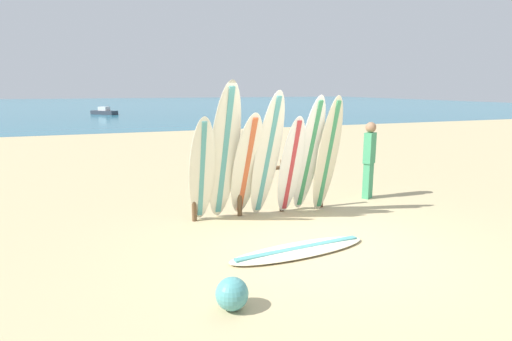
{
  "coord_description": "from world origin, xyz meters",
  "views": [
    {
      "loc": [
        -3.04,
        -5.27,
        2.42
      ],
      "look_at": [
        -0.34,
        2.15,
        0.8
      ],
      "focal_mm": 28.41,
      "sensor_mm": 36.0,
      "label": 1
    }
  ],
  "objects_px": {
    "beachgoer_standing": "(369,157)",
    "surfboard_leaning_left": "(224,153)",
    "surfboard_leaning_center_left": "(246,167)",
    "surfboard_leaning_far_left": "(202,171)",
    "surfboard_leaning_right": "(309,155)",
    "surfboard_leaning_center": "(267,156)",
    "surfboard_leaning_center_right": "(291,166)",
    "surfboard_lying_on_sand": "(299,250)",
    "small_boat_offshore": "(104,112)",
    "beach_ball": "(232,294)",
    "surfboard_leaning_far_right": "(328,156)",
    "surfboard_rack": "(261,181)"
  },
  "relations": [
    {
      "from": "surfboard_leaning_far_left",
      "to": "surfboard_lying_on_sand",
      "type": "distance_m",
      "value": 2.24
    },
    {
      "from": "surfboard_leaning_right",
      "to": "surfboard_lying_on_sand",
      "type": "xyz_separation_m",
      "value": [
        -0.99,
        -1.67,
        -1.12
      ]
    },
    {
      "from": "surfboard_leaning_center_left",
      "to": "surfboard_leaning_center_right",
      "type": "relative_size",
      "value": 1.04
    },
    {
      "from": "beach_ball",
      "to": "small_boat_offshore",
      "type": "bearing_deg",
      "value": 92.28
    },
    {
      "from": "surfboard_leaning_right",
      "to": "beachgoer_standing",
      "type": "distance_m",
      "value": 1.87
    },
    {
      "from": "surfboard_leaning_far_left",
      "to": "surfboard_leaning_center_right",
      "type": "distance_m",
      "value": 1.69
    },
    {
      "from": "small_boat_offshore",
      "to": "surfboard_lying_on_sand",
      "type": "bearing_deg",
      "value": -85.36
    },
    {
      "from": "beachgoer_standing",
      "to": "small_boat_offshore",
      "type": "xyz_separation_m",
      "value": [
        -5.61,
        32.88,
        -0.68
      ]
    },
    {
      "from": "surfboard_leaning_far_left",
      "to": "beachgoer_standing",
      "type": "height_order",
      "value": "surfboard_leaning_far_left"
    },
    {
      "from": "surfboard_leaning_center",
      "to": "small_boat_offshore",
      "type": "relative_size",
      "value": 0.98
    },
    {
      "from": "surfboard_leaning_center_right",
      "to": "small_boat_offshore",
      "type": "distance_m",
      "value": 33.65
    },
    {
      "from": "surfboard_leaning_center_right",
      "to": "surfboard_leaning_right",
      "type": "relative_size",
      "value": 0.84
    },
    {
      "from": "surfboard_leaning_center_left",
      "to": "surfboard_lying_on_sand",
      "type": "height_order",
      "value": "surfboard_leaning_center_left"
    },
    {
      "from": "small_boat_offshore",
      "to": "surfboard_leaning_right",
      "type": "bearing_deg",
      "value": -83.45
    },
    {
      "from": "surfboard_leaning_center",
      "to": "beachgoer_standing",
      "type": "height_order",
      "value": "surfboard_leaning_center"
    },
    {
      "from": "surfboard_rack",
      "to": "surfboard_leaning_far_right",
      "type": "bearing_deg",
      "value": -19.06
    },
    {
      "from": "surfboard_rack",
      "to": "surfboard_leaning_right",
      "type": "bearing_deg",
      "value": -19.92
    },
    {
      "from": "surfboard_leaning_center",
      "to": "beach_ball",
      "type": "relative_size",
      "value": 6.47
    },
    {
      "from": "surfboard_leaning_center_left",
      "to": "surfboard_leaning_far_right",
      "type": "relative_size",
      "value": 0.88
    },
    {
      "from": "surfboard_leaning_far_left",
      "to": "surfboard_leaning_center",
      "type": "xyz_separation_m",
      "value": [
        1.19,
        -0.1,
        0.21
      ]
    },
    {
      "from": "surfboard_leaning_center_right",
      "to": "beach_ball",
      "type": "xyz_separation_m",
      "value": [
        -2.01,
        -2.83,
        -0.79
      ]
    },
    {
      "from": "surfboard_leaning_right",
      "to": "surfboard_leaning_far_right",
      "type": "bearing_deg",
      "value": -16.92
    },
    {
      "from": "surfboard_leaning_far_left",
      "to": "surfboard_leaning_right",
      "type": "height_order",
      "value": "surfboard_leaning_right"
    },
    {
      "from": "surfboard_leaning_left",
      "to": "surfboard_leaning_center_left",
      "type": "height_order",
      "value": "surfboard_leaning_left"
    },
    {
      "from": "surfboard_leaning_center_left",
      "to": "surfboard_leaning_right",
      "type": "bearing_deg",
      "value": -1.33
    },
    {
      "from": "surfboard_rack",
      "to": "surfboard_leaning_left",
      "type": "relative_size",
      "value": 1.07
    },
    {
      "from": "surfboard_leaning_far_left",
      "to": "surfboard_lying_on_sand",
      "type": "xyz_separation_m",
      "value": [
        1.08,
        -1.72,
        -0.96
      ]
    },
    {
      "from": "beachgoer_standing",
      "to": "beach_ball",
      "type": "bearing_deg",
      "value": -140.7
    },
    {
      "from": "surfboard_leaning_center_left",
      "to": "surfboard_leaning_far_right",
      "type": "xyz_separation_m",
      "value": [
        1.6,
        -0.13,
        0.13
      ]
    },
    {
      "from": "surfboard_leaning_far_right",
      "to": "surfboard_lying_on_sand",
      "type": "distance_m",
      "value": 2.34
    },
    {
      "from": "surfboard_rack",
      "to": "beachgoer_standing",
      "type": "distance_m",
      "value": 2.65
    },
    {
      "from": "surfboard_leaning_center_left",
      "to": "beach_ball",
      "type": "xyz_separation_m",
      "value": [
        -1.15,
        -2.89,
        -0.83
      ]
    },
    {
      "from": "surfboard_leaning_center_right",
      "to": "beachgoer_standing",
      "type": "distance_m",
      "value": 2.24
    },
    {
      "from": "surfboard_leaning_far_right",
      "to": "small_boat_offshore",
      "type": "distance_m",
      "value": 33.81
    },
    {
      "from": "beachgoer_standing",
      "to": "surfboard_lying_on_sand",
      "type": "bearing_deg",
      "value": -141.17
    },
    {
      "from": "small_boat_offshore",
      "to": "surfboard_leaning_left",
      "type": "bearing_deg",
      "value": -86.28
    },
    {
      "from": "surfboard_leaning_center",
      "to": "surfboard_leaning_center_right",
      "type": "distance_m",
      "value": 0.54
    },
    {
      "from": "surfboard_leaning_center_left",
      "to": "surfboard_leaning_right",
      "type": "xyz_separation_m",
      "value": [
        1.25,
        -0.03,
        0.14
      ]
    },
    {
      "from": "surfboard_leaning_center",
      "to": "surfboard_lying_on_sand",
      "type": "relative_size",
      "value": 1.03
    },
    {
      "from": "beachgoer_standing",
      "to": "surfboard_leaning_left",
      "type": "bearing_deg",
      "value": -171.11
    },
    {
      "from": "surfboard_leaning_left",
      "to": "surfboard_leaning_center_left",
      "type": "relative_size",
      "value": 1.26
    },
    {
      "from": "surfboard_leaning_center_right",
      "to": "small_boat_offshore",
      "type": "relative_size",
      "value": 0.79
    },
    {
      "from": "surfboard_rack",
      "to": "surfboard_leaning_center_left",
      "type": "height_order",
      "value": "surfboard_leaning_center_left"
    },
    {
      "from": "surfboard_leaning_far_left",
      "to": "surfboard_leaning_right",
      "type": "relative_size",
      "value": 0.86
    },
    {
      "from": "surfboard_rack",
      "to": "beachgoer_standing",
      "type": "xyz_separation_m",
      "value": [
        2.62,
        0.25,
        0.29
      ]
    },
    {
      "from": "surfboard_leaning_far_left",
      "to": "surfboard_leaning_right",
      "type": "bearing_deg",
      "value": -1.32
    },
    {
      "from": "surfboard_leaning_center_left",
      "to": "surfboard_leaning_far_left",
      "type": "bearing_deg",
      "value": 178.7
    },
    {
      "from": "surfboard_leaning_center",
      "to": "surfboard_leaning_right",
      "type": "xyz_separation_m",
      "value": [
        0.88,
        0.06,
        -0.04
      ]
    },
    {
      "from": "small_boat_offshore",
      "to": "surfboard_leaning_center_right",
      "type": "bearing_deg",
      "value": -84.11
    },
    {
      "from": "surfboard_leaning_far_left",
      "to": "surfboard_leaning_center_right",
      "type": "xyz_separation_m",
      "value": [
        1.68,
        -0.08,
        -0.02
      ]
    }
  ]
}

